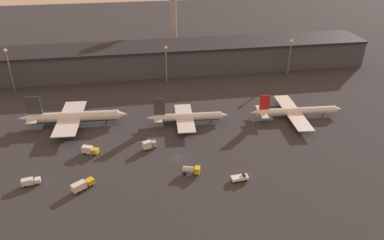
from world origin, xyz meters
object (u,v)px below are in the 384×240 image
(airplane_0, at_px, (73,117))
(service_vehicle_1, at_px, (149,145))
(service_vehicle_5, at_px, (191,170))
(service_vehicle_4, at_px, (82,185))
(service_vehicle_2, at_px, (90,150))
(airplane_2, at_px, (295,111))
(service_vehicle_3, at_px, (240,178))
(airplane_1, at_px, (187,117))
(control_tower, at_px, (173,8))
(service_vehicle_0, at_px, (30,181))

(airplane_0, bearing_deg, service_vehicle_1, -34.71)
(service_vehicle_5, bearing_deg, service_vehicle_4, -159.87)
(service_vehicle_2, bearing_deg, service_vehicle_4, -70.45)
(airplane_2, bearing_deg, service_vehicle_3, -128.86)
(airplane_1, bearing_deg, control_tower, 89.51)
(service_vehicle_0, xyz_separation_m, service_vehicle_1, (41.67, 16.21, 0.41))
(airplane_2, bearing_deg, service_vehicle_1, -163.21)
(service_vehicle_3, bearing_deg, airplane_2, 42.32)
(airplane_0, distance_m, service_vehicle_0, 42.29)
(service_vehicle_1, bearing_deg, service_vehicle_2, 157.59)
(service_vehicle_0, height_order, control_tower, control_tower)
(airplane_1, xyz_separation_m, service_vehicle_3, (12.24, -43.60, -1.90))
(airplane_1, relative_size, service_vehicle_2, 5.42)
(airplane_1, height_order, service_vehicle_2, airplane_1)
(airplane_0, distance_m, airplane_1, 49.83)
(airplane_0, height_order, service_vehicle_5, airplane_0)
(airplane_0, relative_size, service_vehicle_0, 7.43)
(airplane_2, distance_m, service_vehicle_1, 69.72)
(airplane_0, xyz_separation_m, service_vehicle_1, (31.52, -24.77, -1.96))
(airplane_1, xyz_separation_m, service_vehicle_1, (-17.87, -18.25, -1.13))
(airplane_2, xyz_separation_m, service_vehicle_1, (-67.84, -16.07, -0.96))
(service_vehicle_0, bearing_deg, service_vehicle_2, 30.66)
(airplane_1, xyz_separation_m, airplane_2, (49.97, -2.18, -0.17))
(service_vehicle_4, bearing_deg, airplane_1, 8.18)
(service_vehicle_1, xyz_separation_m, control_tower, (25.70, 131.37, 24.18))
(airplane_0, bearing_deg, control_tower, 65.24)
(airplane_0, height_order, airplane_2, airplane_0)
(airplane_1, bearing_deg, airplane_2, 0.97)
(service_vehicle_4, bearing_deg, service_vehicle_0, 128.35)
(service_vehicle_0, xyz_separation_m, service_vehicle_5, (55.60, -2.67, 0.24))
(service_vehicle_1, distance_m, service_vehicle_2, 22.96)
(service_vehicle_0, bearing_deg, service_vehicle_3, -17.93)
(airplane_0, relative_size, service_vehicle_2, 7.03)
(control_tower, bearing_deg, service_vehicle_2, -110.36)
(airplane_1, height_order, service_vehicle_5, airplane_1)
(airplane_0, distance_m, service_vehicle_5, 63.05)
(airplane_2, bearing_deg, service_vehicle_2, -166.65)
(airplane_0, distance_m, control_tower, 123.00)
(airplane_1, bearing_deg, service_vehicle_5, -92.61)
(airplane_2, xyz_separation_m, service_vehicle_5, (-53.91, -34.95, -1.13))
(airplane_0, distance_m, service_vehicle_3, 79.49)
(service_vehicle_0, relative_size, control_tower, 0.14)
(airplane_2, bearing_deg, service_vehicle_0, -160.11)
(airplane_0, distance_m, service_vehicle_2, 26.06)
(airplane_2, height_order, control_tower, control_tower)
(airplane_0, relative_size, airplane_2, 1.09)
(service_vehicle_2, bearing_deg, service_vehicle_0, -116.63)
(airplane_0, bearing_deg, service_vehicle_4, -77.17)
(airplane_2, relative_size, service_vehicle_1, 7.36)
(airplane_1, xyz_separation_m, service_vehicle_0, (-59.54, -34.46, -1.54))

